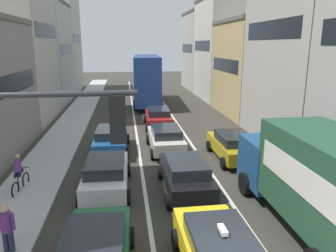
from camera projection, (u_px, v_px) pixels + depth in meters
The scene contains 16 objects.
sidewalk_left at pixel (72, 123), 25.86m from camera, with size 2.60×64.00×0.14m, color #B6B6B6.
lane_stripe_left at pixel (135, 122), 26.52m from camera, with size 0.16×60.00×0.01m, color silver.
lane_stripe_right at pixel (175, 120), 26.96m from camera, with size 0.16×60.00×0.01m, color silver.
building_row_left at pixel (3, 46), 25.84m from camera, with size 7.20×43.90×13.70m.
building_row_right at pixel (268, 50), 27.68m from camera, with size 7.20×43.90×13.13m.
traffic_light_pole at pixel (10, 185), 5.61m from camera, with size 3.58×0.38×5.50m.
removalist_box_truck at pixel (316, 177), 10.54m from camera, with size 2.73×7.72×3.58m.
sedan_centre_lane_second at pixel (186, 174), 13.79m from camera, with size 2.06×4.30×1.49m.
wagon_left_lane_second at pixel (106, 174), 13.85m from camera, with size 2.13×4.34×1.49m.
hatchback_centre_lane_third at pixel (166, 138), 19.08m from camera, with size 2.09×4.32×1.49m.
sedan_left_lane_third at pixel (111, 139), 18.94m from camera, with size 2.17×4.35×1.49m.
coupe_centre_lane_fourth at pixel (158, 117), 24.64m from camera, with size 2.14×4.34×1.49m.
sedan_right_lane_behind_truck at pixel (233, 145), 17.73m from camera, with size 2.07×4.30×1.49m.
bus_mid_queue_primary at pixel (147, 78), 33.59m from camera, with size 3.19×10.61×5.06m.
cyclist_on_sidewalk at pixel (19, 174), 13.68m from camera, with size 0.50×1.72×1.72m.
pedestrian_near_kerb at pixel (7, 227), 9.53m from camera, with size 0.53×0.34×1.66m.
Camera 1 is at (-2.41, -5.93, 6.20)m, focal length 34.39 mm.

